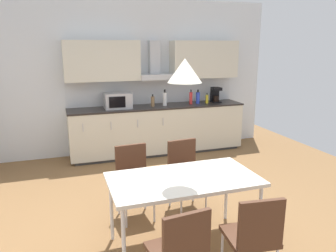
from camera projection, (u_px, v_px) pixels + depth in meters
ground_plane at (177, 229)px, 3.73m from camera, size 7.35×8.97×0.02m
wall_back at (122, 78)px, 6.18m from camera, size 5.88×0.10×2.87m
kitchen_counter at (158, 129)px, 6.28m from camera, size 3.32×0.63×0.92m
backsplash_tile at (154, 92)px, 6.38m from camera, size 3.30×0.02×0.46m
upper_wall_cabinets at (156, 61)px, 6.09m from camera, size 3.30×0.40×0.71m
microwave at (118, 101)px, 5.90m from camera, size 0.48×0.35×0.28m
coffee_maker at (215, 95)px, 6.53m from camera, size 0.18×0.19×0.30m
bottle_yellow at (207, 99)px, 6.42m from camera, size 0.06×0.06×0.20m
bottle_brown at (153, 101)px, 6.10m from camera, size 0.07×0.07×0.22m
bottle_blue at (198, 98)px, 6.39m from camera, size 0.08×0.08×0.27m
bottle_white at (165, 99)px, 6.16m from camera, size 0.08×0.08×0.30m
bottle_red at (191, 98)px, 6.32m from camera, size 0.06×0.06×0.28m
dining_table at (183, 182)px, 3.26m from camera, size 1.48×0.79×0.75m
chair_near_right at (254, 233)px, 2.68m from camera, size 0.44×0.44×0.87m
chair_far_right at (185, 168)px, 4.11m from camera, size 0.43×0.43×0.87m
chair_near_left at (181, 248)px, 2.48m from camera, size 0.44×0.44×0.87m
chair_far_left at (133, 174)px, 3.91m from camera, size 0.43×0.43×0.87m
pendant_lamp at (185, 71)px, 2.99m from camera, size 0.32×0.32×0.22m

